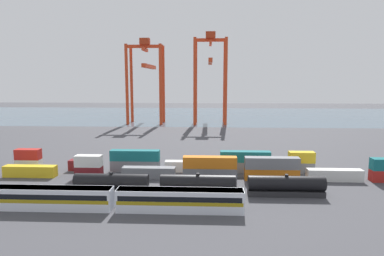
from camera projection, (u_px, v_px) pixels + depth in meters
ground_plane at (168, 144)px, 119.98m from camera, size 420.00×420.00×0.00m
harbour_water at (186, 115)px, 217.06m from camera, size 400.00×110.00×0.01m
passenger_train at (115, 198)px, 59.18m from camera, size 44.35×3.14×3.90m
freight_tank_row at (198, 184)px, 67.38m from camera, size 48.99×2.82×4.28m
shipping_container_0 at (30, 171)px, 79.80m from camera, size 12.10×2.44×2.60m
shipping_container_1 at (89, 172)px, 79.15m from camera, size 6.04×2.44×2.60m
shipping_container_2 at (89, 161)px, 78.79m from camera, size 6.04×2.44×2.60m
shipping_container_3 at (149, 173)px, 78.50m from camera, size 12.10×2.44×2.60m
shipping_container_4 at (210, 173)px, 77.85m from camera, size 12.10×2.44×2.60m
shipping_container_5 at (210, 162)px, 77.48m from camera, size 12.10×2.44×2.60m
shipping_container_6 at (272, 174)px, 77.20m from camera, size 12.10×2.44×2.60m
shipping_container_7 at (272, 163)px, 76.83m from camera, size 12.10×2.44×2.60m
shipping_container_8 at (334, 175)px, 76.55m from camera, size 12.10×2.44×2.60m
shipping_container_11 at (29, 164)px, 86.16m from camera, size 6.04×2.44×2.60m
shipping_container_12 at (28, 154)px, 85.79m from camera, size 6.04×2.44×2.60m
shipping_container_13 at (82, 165)px, 85.53m from camera, size 6.04×2.44×2.60m
shipping_container_14 at (135, 166)px, 84.90m from camera, size 12.10×2.44×2.60m
shipping_container_15 at (135, 155)px, 84.53m from camera, size 12.10×2.44×2.60m
shipping_container_16 at (190, 166)px, 84.27m from camera, size 12.10×2.44×2.60m
shipping_container_17 at (245, 167)px, 83.64m from camera, size 12.10×2.44×2.60m
shipping_container_18 at (245, 156)px, 83.27m from camera, size 12.10×2.44×2.60m
shipping_container_19 at (301, 168)px, 83.00m from camera, size 6.04×2.44×2.60m
shipping_container_20 at (302, 157)px, 82.64m from camera, size 6.04×2.44×2.60m
gantry_crane_west at (146, 73)px, 176.64m from camera, size 18.43×35.61×42.85m
gantry_crane_central at (210, 69)px, 175.07m from camera, size 16.67×38.05×45.78m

